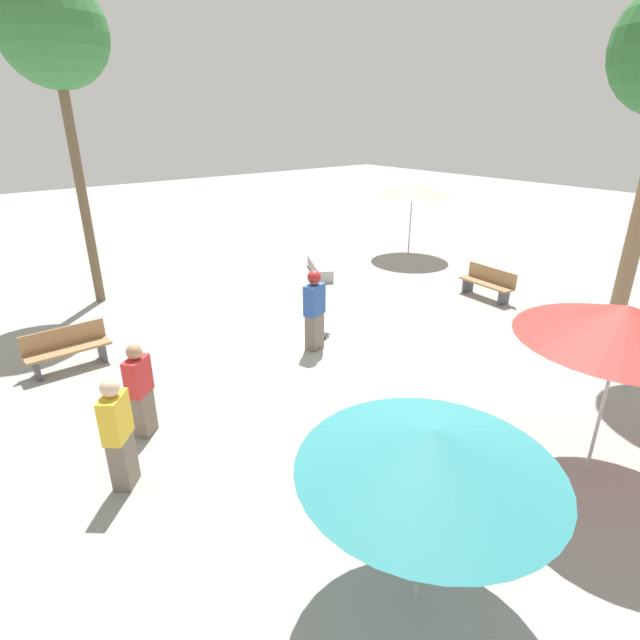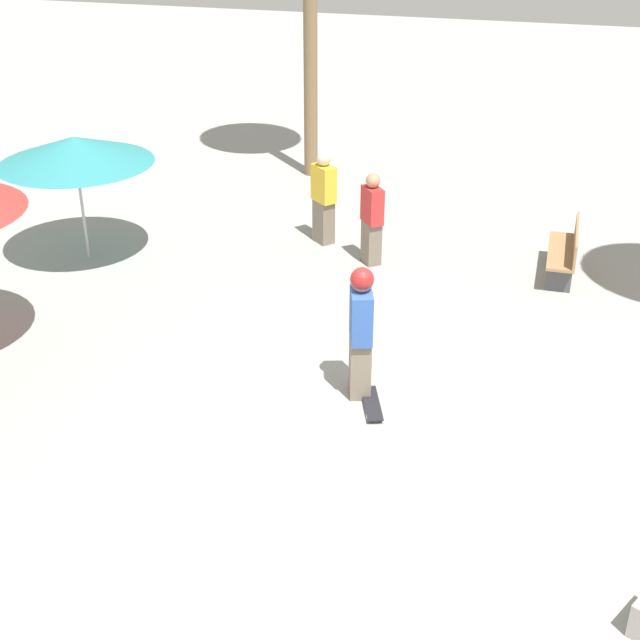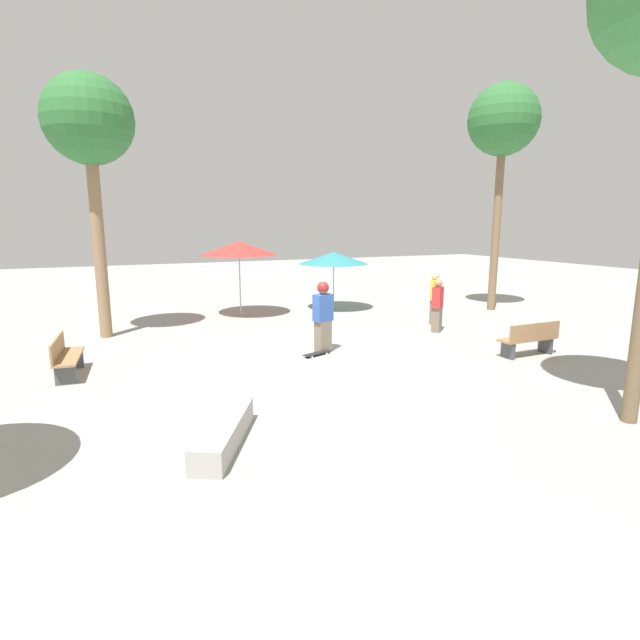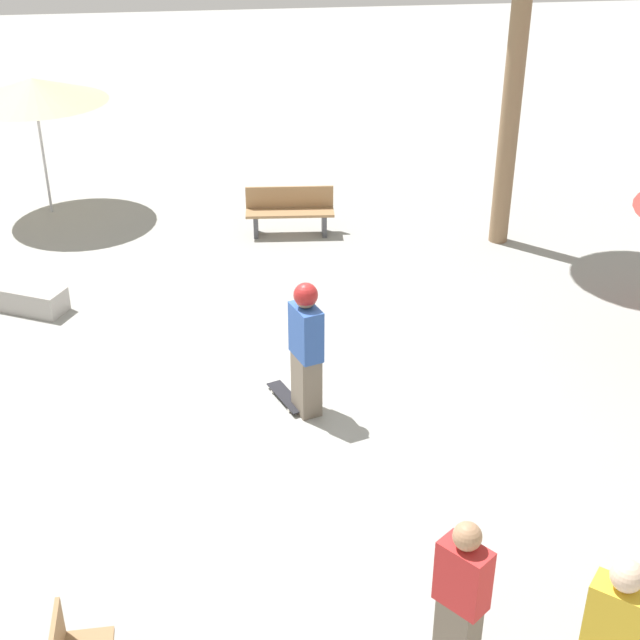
{
  "view_description": "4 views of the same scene",
  "coord_description": "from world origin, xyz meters",
  "px_view_note": "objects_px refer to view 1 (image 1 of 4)",
  "views": [
    {
      "loc": [
        -6.82,
        -8.36,
        4.83
      ],
      "look_at": [
        -0.78,
        -0.83,
        0.82
      ],
      "focal_mm": 28.0,
      "sensor_mm": 36.0,
      "label": 1
    },
    {
      "loc": [
        8.92,
        1.66,
        6.28
      ],
      "look_at": [
        -0.35,
        -0.94,
        1.18
      ],
      "focal_mm": 50.0,
      "sensor_mm": 36.0,
      "label": 2
    },
    {
      "loc": [
        4.43,
        10.63,
        3.25
      ],
      "look_at": [
        -0.46,
        -0.22,
        0.9
      ],
      "focal_mm": 28.0,
      "sensor_mm": 36.0,
      "label": 3
    },
    {
      "loc": [
        -9.99,
        0.67,
        6.38
      ],
      "look_at": [
        -0.71,
        -0.66,
        1.32
      ],
      "focal_mm": 50.0,
      "sensor_mm": 36.0,
      "label": 4
    }
  ],
  "objects_px": {
    "shade_umbrella_teal": "(430,450)",
    "bystander_watching": "(140,390)",
    "shade_umbrella_red": "(624,322)",
    "skater_main": "(314,307)",
    "palm_tree_left": "(54,36)",
    "skateboard": "(318,339)",
    "bench_near": "(67,349)",
    "bench_far": "(488,283)",
    "concrete_ledge": "(320,268)",
    "bystander_far": "(118,434)",
    "shade_umbrella_tan": "(413,189)"
  },
  "relations": [
    {
      "from": "shade_umbrella_teal",
      "to": "bystander_watching",
      "type": "relative_size",
      "value": 1.61
    },
    {
      "from": "shade_umbrella_teal",
      "to": "shade_umbrella_red",
      "type": "xyz_separation_m",
      "value": [
        3.52,
        -0.19,
        0.42
      ]
    },
    {
      "from": "skater_main",
      "to": "palm_tree_left",
      "type": "xyz_separation_m",
      "value": [
        -2.76,
        6.14,
        5.5
      ]
    },
    {
      "from": "skateboard",
      "to": "bench_near",
      "type": "xyz_separation_m",
      "value": [
        -4.73,
        2.19,
        0.37
      ]
    },
    {
      "from": "bench_near",
      "to": "bench_far",
      "type": "distance_m",
      "value": 10.67
    },
    {
      "from": "skateboard",
      "to": "bench_near",
      "type": "distance_m",
      "value": 5.23
    },
    {
      "from": "skater_main",
      "to": "skateboard",
      "type": "xyz_separation_m",
      "value": [
        0.27,
        0.23,
        -0.91
      ]
    },
    {
      "from": "concrete_ledge",
      "to": "bystander_watching",
      "type": "bearing_deg",
      "value": -146.71
    },
    {
      "from": "skater_main",
      "to": "concrete_ledge",
      "type": "height_order",
      "value": "skater_main"
    },
    {
      "from": "shade_umbrella_red",
      "to": "palm_tree_left",
      "type": "distance_m",
      "value": 12.98
    },
    {
      "from": "bystander_far",
      "to": "shade_umbrella_red",
      "type": "bearing_deg",
      "value": -85.08
    },
    {
      "from": "palm_tree_left",
      "to": "bench_far",
      "type": "bearing_deg",
      "value": -37.5
    },
    {
      "from": "shade_umbrella_tan",
      "to": "bystander_watching",
      "type": "height_order",
      "value": "shade_umbrella_tan"
    },
    {
      "from": "skater_main",
      "to": "bench_far",
      "type": "distance_m",
      "value": 5.86
    },
    {
      "from": "skateboard",
      "to": "skater_main",
      "type": "bearing_deg",
      "value": -159.8
    },
    {
      "from": "skater_main",
      "to": "concrete_ledge",
      "type": "xyz_separation_m",
      "value": [
        3.56,
        4.26,
        -0.78
      ]
    },
    {
      "from": "bench_near",
      "to": "palm_tree_left",
      "type": "bearing_deg",
      "value": -114.85
    },
    {
      "from": "bench_near",
      "to": "shade_umbrella_teal",
      "type": "distance_m",
      "value": 8.22
    },
    {
      "from": "shade_umbrella_tan",
      "to": "bystander_far",
      "type": "distance_m",
      "value": 13.73
    },
    {
      "from": "shade_umbrella_teal",
      "to": "palm_tree_left",
      "type": "height_order",
      "value": "palm_tree_left"
    },
    {
      "from": "skateboard",
      "to": "shade_umbrella_tan",
      "type": "xyz_separation_m",
      "value": [
        7.29,
        3.82,
        2.31
      ]
    },
    {
      "from": "bystander_watching",
      "to": "shade_umbrella_red",
      "type": "bearing_deg",
      "value": -84.41
    },
    {
      "from": "bench_far",
      "to": "shade_umbrella_teal",
      "type": "distance_m",
      "value": 10.26
    },
    {
      "from": "shade_umbrella_red",
      "to": "bystander_watching",
      "type": "relative_size",
      "value": 1.65
    },
    {
      "from": "palm_tree_left",
      "to": "concrete_ledge",
      "type": "bearing_deg",
      "value": -16.56
    },
    {
      "from": "skateboard",
      "to": "shade_umbrella_tan",
      "type": "distance_m",
      "value": 8.55
    },
    {
      "from": "shade_umbrella_tan",
      "to": "skater_main",
      "type": "bearing_deg",
      "value": -151.85
    },
    {
      "from": "skater_main",
      "to": "skateboard",
      "type": "distance_m",
      "value": 0.98
    },
    {
      "from": "bench_far",
      "to": "palm_tree_left",
      "type": "relative_size",
      "value": 0.21
    },
    {
      "from": "bystander_far",
      "to": "shade_umbrella_teal",
      "type": "bearing_deg",
      "value": -112.9
    },
    {
      "from": "shade_umbrella_tan",
      "to": "shade_umbrella_teal",
      "type": "bearing_deg",
      "value": -137.71
    },
    {
      "from": "concrete_ledge",
      "to": "bench_near",
      "type": "bearing_deg",
      "value": -167.06
    },
    {
      "from": "shade_umbrella_tan",
      "to": "bystander_watching",
      "type": "xyz_separation_m",
      "value": [
        -11.66,
        -4.82,
        -1.57
      ]
    },
    {
      "from": "shade_umbrella_tan",
      "to": "bystander_watching",
      "type": "relative_size",
      "value": 1.68
    },
    {
      "from": "palm_tree_left",
      "to": "bystander_far",
      "type": "height_order",
      "value": "palm_tree_left"
    },
    {
      "from": "bystander_watching",
      "to": "shade_umbrella_teal",
      "type": "bearing_deg",
      "value": -114.25
    },
    {
      "from": "concrete_ledge",
      "to": "shade_umbrella_tan",
      "type": "relative_size",
      "value": 0.75
    },
    {
      "from": "shade_umbrella_teal",
      "to": "shade_umbrella_tan",
      "type": "height_order",
      "value": "shade_umbrella_tan"
    },
    {
      "from": "concrete_ledge",
      "to": "bench_far",
      "type": "bearing_deg",
      "value": -64.37
    },
    {
      "from": "bench_near",
      "to": "shade_umbrella_teal",
      "type": "relative_size",
      "value": 0.63
    },
    {
      "from": "bench_near",
      "to": "skater_main",
      "type": "bearing_deg",
      "value": 151.32
    },
    {
      "from": "bystander_watching",
      "to": "bystander_far",
      "type": "distance_m",
      "value": 1.22
    },
    {
      "from": "skater_main",
      "to": "palm_tree_left",
      "type": "distance_m",
      "value": 8.69
    },
    {
      "from": "shade_umbrella_teal",
      "to": "shade_umbrella_tan",
      "type": "distance_m",
      "value": 14.24
    },
    {
      "from": "skateboard",
      "to": "shade_umbrella_tan",
      "type": "relative_size",
      "value": 0.31
    },
    {
      "from": "palm_tree_left",
      "to": "bystander_far",
      "type": "distance_m",
      "value": 9.93
    },
    {
      "from": "bystander_watching",
      "to": "skater_main",
      "type": "bearing_deg",
      "value": -26.99
    },
    {
      "from": "bench_far",
      "to": "shade_umbrella_red",
      "type": "bearing_deg",
      "value": 140.41
    },
    {
      "from": "skateboard",
      "to": "palm_tree_left",
      "type": "bearing_deg",
      "value": 97.17
    },
    {
      "from": "bench_far",
      "to": "shade_umbrella_tan",
      "type": "distance_m",
      "value": 5.19
    }
  ]
}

